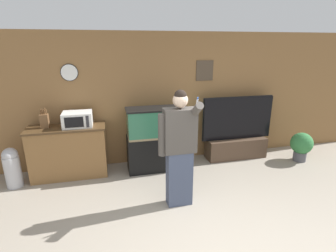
% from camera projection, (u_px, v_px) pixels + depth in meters
% --- Properties ---
extents(wall_back_paneled, '(10.00, 0.08, 2.60)m').
position_uv_depth(wall_back_paneled, '(163.00, 99.00, 5.30)').
color(wall_back_paneled, olive).
rests_on(wall_back_paneled, ground_plane).
extents(counter_island, '(1.36, 0.55, 0.95)m').
position_uv_depth(counter_island, '(69.00, 152.00, 4.80)').
color(counter_island, brown).
rests_on(counter_island, ground_plane).
extents(microwave, '(0.50, 0.40, 0.26)m').
position_uv_depth(microwave, '(78.00, 119.00, 4.67)').
color(microwave, white).
rests_on(microwave, counter_island).
extents(knife_block, '(0.14, 0.12, 0.35)m').
position_uv_depth(knife_block, '(44.00, 121.00, 4.59)').
color(knife_block, brown).
rests_on(knife_block, counter_island).
extents(aquarium_on_stand, '(1.15, 0.48, 1.23)m').
position_uv_depth(aquarium_on_stand, '(157.00, 139.00, 5.04)').
color(aquarium_on_stand, black).
rests_on(aquarium_on_stand, ground_plane).
extents(tv_on_stand, '(1.55, 0.40, 1.34)m').
position_uv_depth(tv_on_stand, '(236.00, 140.00, 5.62)').
color(tv_on_stand, '#4C3828').
rests_on(tv_on_stand, ground_plane).
extents(person_standing, '(0.56, 0.42, 1.77)m').
position_uv_depth(person_standing, '(179.00, 148.00, 3.80)').
color(person_standing, '#424C66').
rests_on(person_standing, ground_plane).
extents(potted_plant, '(0.45, 0.45, 0.61)m').
position_uv_depth(potted_plant, '(301.00, 145.00, 5.46)').
color(potted_plant, '#4C4C51').
rests_on(potted_plant, ground_plane).
extents(trash_bin, '(0.26, 0.26, 0.71)m').
position_uv_depth(trash_bin, '(12.00, 167.00, 4.45)').
color(trash_bin, '#B7B7BC').
rests_on(trash_bin, ground_plane).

